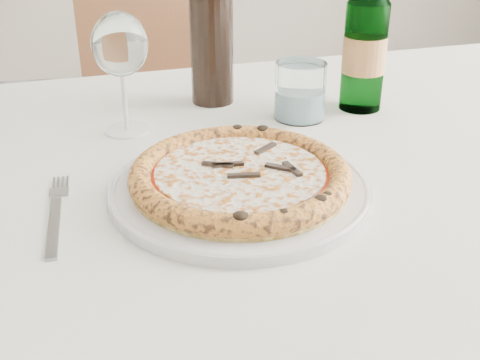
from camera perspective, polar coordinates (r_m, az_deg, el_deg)
The scene contains 9 objects.
dining_table at distance 0.88m, azimuth -1.28°, elevation -2.94°, with size 1.65×1.07×0.76m.
chair_far at distance 1.59m, azimuth -7.63°, elevation 5.21°, with size 0.38×0.39×0.93m.
plate at distance 0.75m, azimuth 0.00°, elevation -0.76°, with size 0.32×0.32×0.02m.
pizza at distance 0.74m, azimuth -0.00°, elevation 0.43°, with size 0.28×0.28×0.03m.
fork at distance 0.74m, azimuth -17.07°, elevation -3.18°, with size 0.02×0.19×0.00m.
wine_glass at distance 0.92m, azimuth -11.33°, elevation 12.23°, with size 0.08×0.08×0.19m.
tumbler at distance 0.99m, azimuth 5.71°, elevation 8.06°, with size 0.08×0.08×0.09m.
beer_bottle at distance 1.03m, azimuth 11.78°, elevation 12.50°, with size 0.07×0.07×0.28m.
wine_bottle at distance 1.04m, azimuth -2.73°, elevation 14.15°, with size 0.07×0.07×0.30m.
Camera 1 is at (0.01, -0.73, 1.11)m, focal length 45.00 mm.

